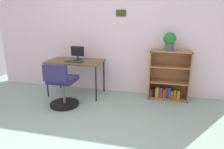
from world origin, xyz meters
name	(u,v)px	position (x,y,z in m)	size (l,w,h in m)	color
ground_plane	(65,148)	(0.00, 0.00, 0.00)	(6.24, 6.24, 0.00)	#8DA59B
wall_back	(109,36)	(0.00, 2.15, 1.18)	(5.20, 0.12, 2.35)	silver
desk	(76,63)	(-0.58, 1.72, 0.66)	(1.11, 0.61, 0.71)	brown
monitor	(78,53)	(-0.56, 1.80, 0.84)	(0.27, 0.19, 0.27)	#262628
keyboard	(74,62)	(-0.55, 1.58, 0.72)	(0.36, 0.12, 0.02)	#243220
office_chair	(62,88)	(-0.57, 1.08, 0.36)	(0.52, 0.55, 0.81)	black
bookshelf_low	(168,77)	(1.24, 1.96, 0.42)	(0.75, 0.30, 0.96)	#A06B3F
potted_plant_on_shelf	(170,40)	(1.21, 1.90, 1.15)	(0.23, 0.23, 0.33)	#474C51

